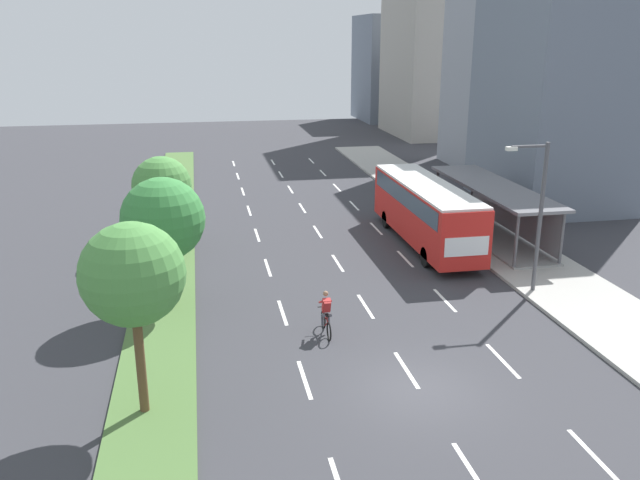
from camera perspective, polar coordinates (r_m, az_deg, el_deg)
The scene contains 17 objects.
ground_plane at distance 21.57m, azimuth 8.66°, elevation -12.81°, with size 140.00×140.00×0.00m, color #38383D.
median_strip at distance 39.04m, azimuth -12.87°, elevation 1.05°, with size 2.60×52.00×0.12m, color #4C7038.
sidewalk_right at distance 42.06m, azimuth 11.73°, elevation 2.32°, with size 4.50×52.00×0.15m, color #ADAAA3.
lane_divider_left at distance 37.05m, azimuth -5.54°, elevation 0.44°, with size 0.14×46.65×0.01m.
lane_divider_center at distance 37.50m, azimuth -0.21°, elevation 0.73°, with size 0.14×46.65×0.01m.
lane_divider_right at distance 38.26m, azimuth 4.95°, elevation 1.01°, with size 0.14×46.65×0.01m.
bus_shelter at distance 37.26m, azimuth 15.21°, elevation 2.97°, with size 2.90×11.53×2.86m.
bus at distance 35.18m, azimuth 9.23°, elevation 2.86°, with size 2.54×11.29×3.37m.
cyclist at distance 24.56m, azimuth 0.55°, elevation -6.58°, with size 0.46×1.82×1.71m.
median_tree_nearest at distance 18.89m, azimuth -16.13°, elevation -2.97°, with size 2.98×2.98×5.82m.
median_tree_second at distance 26.57m, azimuth -13.61°, elevation 1.77°, with size 3.35×3.35×5.41m.
median_tree_third at distance 34.36m, azimuth -13.72°, elevation 4.63°, with size 3.03×3.03×4.87m.
streetlight at distance 28.91m, azimuth 18.53°, elevation 2.72°, with size 1.91×0.24×6.50m.
building_near_right at distance 45.81m, azimuth 19.96°, elevation 11.55°, with size 7.56×10.06×13.77m, color slate.
building_mid_right at distance 57.47m, azimuth 17.82°, elevation 15.04°, with size 10.55×11.24×18.33m, color #8E939E.
building_far_right at distance 75.77m, azimuth 9.54°, elevation 18.05°, with size 7.35×12.65×23.75m, color #A39E93.
building_tall_right at distance 89.53m, azimuth 5.80°, elevation 14.76°, with size 6.88×10.72×13.42m, color slate.
Camera 1 is at (-6.52, -17.49, 10.80)m, focal length 36.47 mm.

